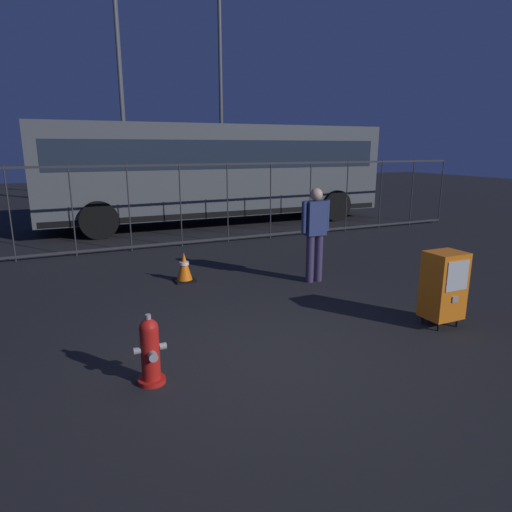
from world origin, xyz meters
TOP-DOWN VIEW (x-y plane):
  - ground_plane at (0.00, 0.00)m, footprint 60.00×60.00m
  - fire_hydrant at (-1.42, 0.01)m, footprint 0.33×0.32m
  - newspaper_box_primary at (2.45, -0.09)m, footprint 0.48×0.42m
  - pedestrian at (1.98, 2.37)m, footprint 0.55×0.22m
  - traffic_cone at (-0.14, 3.35)m, footprint 0.36×0.36m
  - fence_barrier at (0.00, 6.19)m, footprint 18.03×0.04m
  - bus_near at (2.57, 9.19)m, footprint 10.53×2.88m
  - street_light_near_right at (0.57, 14.08)m, footprint 0.32×0.32m
  - street_light_far_left at (0.65, 14.37)m, footprint 0.32×0.32m
  - street_light_far_right at (4.13, 12.86)m, footprint 0.32×0.32m

SIDE VIEW (x-z plane):
  - ground_plane at x=0.00m, z-range 0.00..0.00m
  - traffic_cone at x=-0.14m, z-range -0.01..0.52m
  - fire_hydrant at x=-1.42m, z-range -0.02..0.72m
  - newspaper_box_primary at x=2.45m, z-range 0.06..1.08m
  - pedestrian at x=1.98m, z-range 0.11..1.78m
  - fence_barrier at x=0.00m, z-range 0.02..2.02m
  - bus_near at x=2.57m, z-range 0.21..3.21m
  - street_light_far_left at x=0.65m, z-range 0.57..8.48m
  - street_light_far_right at x=4.13m, z-range 0.57..8.55m
  - street_light_near_right at x=0.57m, z-range 0.58..9.18m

